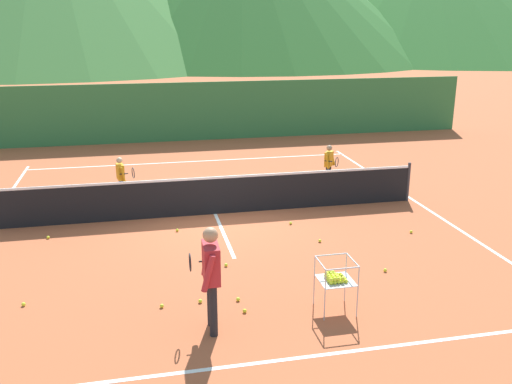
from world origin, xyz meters
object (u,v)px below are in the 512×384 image
object	(u,v)px
tennis_ball_2	(245,311)
tennis_ball_8	(238,299)
tennis_ball_6	(48,237)
tennis_ball_7	(177,230)
tennis_ball_3	(385,270)
tennis_ball_5	(200,301)
student_0	(121,175)
ball_cart	(335,278)
instructor	(211,270)
tennis_ball_10	(320,241)
tennis_ball_4	(291,223)
tennis_ball_0	(226,265)
tennis_net	(215,195)
student_1	(329,162)
tennis_ball_11	(411,232)
tennis_ball_1	(24,304)
tennis_ball_9	(162,306)

from	to	relation	value
tennis_ball_2	tennis_ball_8	world-z (taller)	same
tennis_ball_6	tennis_ball_7	xyz separation A→B (m)	(2.85, -0.15, 0.00)
tennis_ball_3	tennis_ball_5	bearing A→B (deg)	-172.33
student_0	ball_cart	xyz separation A→B (m)	(3.55, -6.88, -0.12)
instructor	tennis_ball_6	world-z (taller)	instructor
tennis_ball_10	tennis_ball_4	bearing A→B (deg)	105.22
tennis_ball_5	tennis_ball_0	bearing A→B (deg)	63.92
tennis_net	tennis_ball_4	world-z (taller)	tennis_net
tennis_ball_4	tennis_ball_10	xyz separation A→B (m)	(0.33, -1.21, 0.00)
tennis_ball_2	tennis_ball_8	bearing A→B (deg)	94.88
student_1	tennis_ball_11	size ratio (longest dim) A/B	17.95
tennis_ball_11	ball_cart	bearing A→B (deg)	-134.33
tennis_ball_1	tennis_net	bearing A→B (deg)	46.05
tennis_ball_8	student_1	bearing A→B (deg)	58.81
student_0	ball_cart	size ratio (longest dim) A/B	1.32
tennis_ball_4	tennis_ball_2	bearing A→B (deg)	-115.66
tennis_ball_5	tennis_ball_10	size ratio (longest dim) A/B	1.00
tennis_ball_0	tennis_ball_8	size ratio (longest dim) A/B	1.00
tennis_ball_2	instructor	bearing A→B (deg)	-145.43
tennis_ball_5	tennis_ball_11	world-z (taller)	same
tennis_ball_3	tennis_ball_6	bearing A→B (deg)	154.48
student_1	tennis_ball_6	world-z (taller)	student_1
student_1	tennis_ball_5	size ratio (longest dim) A/B	17.95
tennis_ball_8	tennis_ball_10	distance (m)	3.19
tennis_ball_8	tennis_ball_9	xyz separation A→B (m)	(-1.31, 0.04, 0.00)
tennis_ball_0	tennis_ball_6	size ratio (longest dim) A/B	1.00
ball_cart	tennis_ball_9	world-z (taller)	ball_cart
tennis_ball_3	tennis_ball_11	world-z (taller)	same
instructor	tennis_ball_11	xyz separation A→B (m)	(5.02, 3.19, -1.00)
ball_cart	tennis_ball_2	world-z (taller)	ball_cart
tennis_ball_4	tennis_ball_11	xyz separation A→B (m)	(2.55, -1.12, 0.00)
instructor	tennis_ball_8	distance (m)	1.42
tennis_ball_7	ball_cart	bearing A→B (deg)	-61.52
instructor	tennis_ball_2	distance (m)	1.24
tennis_ball_3	tennis_ball_4	xyz separation A→B (m)	(-1.09, 2.91, 0.00)
tennis_ball_7	tennis_ball_8	size ratio (longest dim) A/B	1.00
tennis_ball_9	tennis_ball_10	xyz separation A→B (m)	(3.55, 2.23, 0.00)
tennis_ball_7	tennis_ball_5	bearing A→B (deg)	-87.96
tennis_ball_8	tennis_ball_11	distance (m)	5.04
tennis_ball_4	tennis_ball_11	size ratio (longest dim) A/B	1.00
student_0	tennis_ball_9	world-z (taller)	student_0
student_1	tennis_ball_2	distance (m)	7.80
tennis_ball_6	tennis_net	bearing A→B (deg)	12.66
tennis_net	student_0	bearing A→B (deg)	144.53
tennis_ball_9	student_1	bearing A→B (deg)	50.76
tennis_ball_1	tennis_ball_2	distance (m)	3.79
tennis_ball_3	tennis_ball_8	xyz separation A→B (m)	(-3.00, -0.57, 0.00)
tennis_ball_11	tennis_ball_8	bearing A→B (deg)	-152.13
tennis_ball_4	tennis_ball_9	xyz separation A→B (m)	(-3.22, -3.44, 0.00)
tennis_ball_2	tennis_ball_8	xyz separation A→B (m)	(-0.04, 0.42, 0.00)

